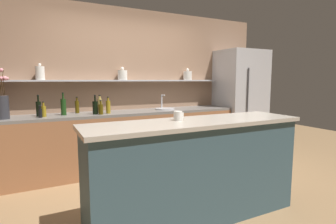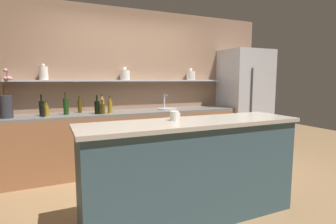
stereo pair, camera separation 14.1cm
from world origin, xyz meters
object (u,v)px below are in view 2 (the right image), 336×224
(bottle_sauce_1, at_px, (43,112))
(bottle_oil_5, at_px, (46,110))
(bottle_wine_4, at_px, (66,106))
(bottle_oil_8, at_px, (102,109))
(flower_vase, at_px, (6,104))
(bottle_wine_0, at_px, (42,108))
(bottle_spirit_2, at_px, (102,105))
(bottle_wine_3, at_px, (97,107))
(refrigerator, at_px, (244,102))
(bottle_oil_6, at_px, (110,106))
(bottle_oil_7, at_px, (80,106))
(sink_fixture, at_px, (167,108))
(coffee_mug, at_px, (174,116))

(bottle_sauce_1, bearing_deg, bottle_oil_5, 52.53)
(bottle_wine_4, height_order, bottle_oil_8, bottle_wine_4)
(flower_vase, bearing_deg, bottle_wine_0, 8.83)
(bottle_spirit_2, relative_size, bottle_wine_4, 0.84)
(bottle_wine_3, bearing_deg, bottle_spirit_2, 57.67)
(flower_vase, relative_size, bottle_sauce_1, 3.89)
(bottle_oil_5, bearing_deg, bottle_oil_8, -7.39)
(bottle_spirit_2, distance_m, bottle_oil_8, 0.22)
(refrigerator, relative_size, bottle_oil_6, 7.87)
(flower_vase, height_order, bottle_oil_7, flower_vase)
(bottle_spirit_2, distance_m, bottle_oil_6, 0.17)
(sink_fixture, relative_size, coffee_mug, 3.10)
(flower_vase, distance_m, bottle_spirit_2, 1.26)
(refrigerator, bearing_deg, sink_fixture, 178.31)
(flower_vase, relative_size, bottle_oil_7, 2.61)
(sink_fixture, bearing_deg, flower_vase, -178.31)
(sink_fixture, bearing_deg, bottle_wine_3, -173.89)
(bottle_wine_3, height_order, bottle_oil_7, bottle_wine_3)
(bottle_wine_3, xyz_separation_m, coffee_mug, (0.48, -1.62, 0.04))
(coffee_mug, bearing_deg, bottle_spirit_2, 102.17)
(refrigerator, distance_m, coffee_mug, 2.89)
(bottle_oil_8, bearing_deg, sink_fixture, 9.22)
(bottle_oil_8, bearing_deg, bottle_sauce_1, 177.15)
(refrigerator, xyz_separation_m, bottle_wine_3, (-2.82, -0.08, 0.03))
(bottle_wine_0, height_order, bottle_wine_3, bottle_wine_0)
(bottle_wine_3, xyz_separation_m, bottle_oil_5, (-0.68, 0.04, -0.02))
(sink_fixture, distance_m, coffee_mug, 1.89)
(bottle_oil_5, bearing_deg, refrigerator, 0.60)
(bottle_oil_5, height_order, bottle_oil_6, bottle_oil_6)
(bottle_wine_0, height_order, bottle_oil_8, bottle_wine_0)
(bottle_oil_6, bearing_deg, coffee_mug, -80.01)
(bottle_sauce_1, height_order, bottle_oil_5, bottle_oil_5)
(bottle_wine_4, distance_m, bottle_oil_8, 0.52)
(flower_vase, bearing_deg, refrigerator, 0.30)
(bottle_oil_5, bearing_deg, bottle_wine_0, 126.35)
(bottle_oil_5, relative_size, bottle_oil_6, 0.83)
(flower_vase, bearing_deg, sink_fixture, 1.69)
(coffee_mug, bearing_deg, refrigerator, 36.09)
(coffee_mug, bearing_deg, bottle_oil_5, 125.02)
(sink_fixture, bearing_deg, bottle_sauce_1, -175.74)
(bottle_oil_7, bearing_deg, bottle_wine_0, -164.93)
(bottle_oil_8, distance_m, coffee_mug, 1.62)
(refrigerator, height_order, bottle_oil_5, refrigerator)
(bottle_wine_3, xyz_separation_m, bottle_oil_8, (0.07, -0.05, -0.02))
(bottle_wine_0, xyz_separation_m, bottle_wine_4, (0.32, -0.01, 0.01))
(sink_fixture, distance_m, bottle_wine_4, 1.61)
(bottle_sauce_1, xyz_separation_m, bottle_oil_7, (0.51, 0.28, 0.03))
(bottle_oil_8, bearing_deg, refrigerator, 2.78)
(bottle_spirit_2, bearing_deg, coffee_mug, -77.83)
(sink_fixture, bearing_deg, coffee_mug, -111.89)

